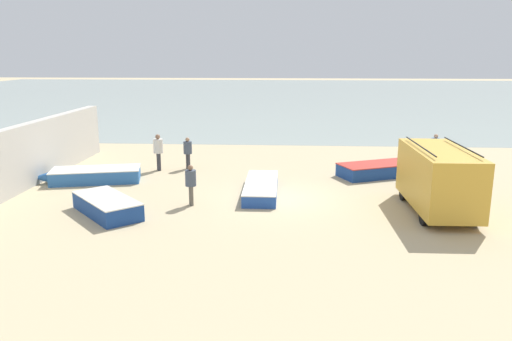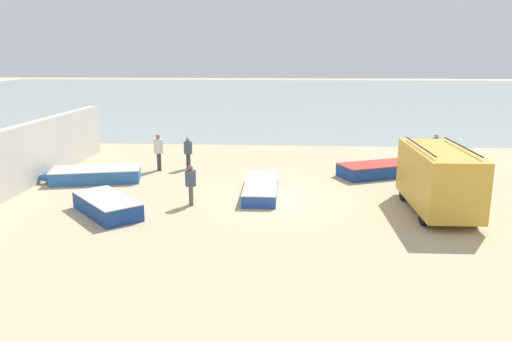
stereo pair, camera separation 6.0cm
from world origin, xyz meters
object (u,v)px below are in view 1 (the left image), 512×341
object	(u,v)px
parked_van	(438,178)
fishing_rowboat_0	(261,187)
fishing_rowboat_3	(105,205)
fishing_rowboat_1	(381,169)
fisherman_3	(188,150)
fisherman_1	(435,147)
fisherman_0	(191,181)
fishing_rowboat_2	(93,175)
fisherman_2	(158,149)

from	to	relation	value
parked_van	fishing_rowboat_0	xyz separation A→B (m)	(-6.59, 2.20, -1.04)
fishing_rowboat_0	fishing_rowboat_3	size ratio (longest dim) A/B	1.46
fishing_rowboat_3	fishing_rowboat_1	bearing A→B (deg)	-102.09
parked_van	fishing_rowboat_1	size ratio (longest dim) A/B	1.05
fishing_rowboat_0	fisherman_3	bearing A→B (deg)	42.88
fisherman_1	fishing_rowboat_3	bearing A→B (deg)	11.98
fisherman_0	fishing_rowboat_3	bearing A→B (deg)	-179.01
fishing_rowboat_0	fishing_rowboat_2	size ratio (longest dim) A/B	1.07
fishing_rowboat_2	fisherman_0	bearing A→B (deg)	134.20
fishing_rowboat_3	fisherman_0	bearing A→B (deg)	-110.19
fisherman_1	fisherman_3	size ratio (longest dim) A/B	1.04
fisherman_0	fisherman_1	xyz separation A→B (m)	(11.36, 7.66, 0.05)
fishing_rowboat_3	fisherman_2	bearing A→B (deg)	-44.03
fishing_rowboat_1	fisherman_2	world-z (taller)	fisherman_2
fishing_rowboat_1	fisherman_0	xyz separation A→B (m)	(-8.20, -5.28, 0.64)
parked_van	fisherman_2	bearing A→B (deg)	62.58
fisherman_3	fisherman_2	bearing A→B (deg)	-19.82
fishing_rowboat_3	fisherman_3	size ratio (longest dim) A/B	2.21
fishing_rowboat_1	fisherman_2	distance (m)	10.97
fisherman_3	fisherman_0	bearing A→B (deg)	66.00
fishing_rowboat_0	fishing_rowboat_3	world-z (taller)	fishing_rowboat_3
fishing_rowboat_1	fisherman_1	distance (m)	4.02
fishing_rowboat_0	fishing_rowboat_2	distance (m)	7.90
parked_van	fisherman_2	xyz separation A→B (m)	(-11.94, 6.00, -0.20)
fisherman_2	fishing_rowboat_2	bearing A→B (deg)	-162.44
fishing_rowboat_1	fishing_rowboat_3	xyz separation A→B (m)	(-11.15, -6.47, 0.01)
fishing_rowboat_2	fisherman_2	distance (m)	3.55
fisherman_2	fisherman_3	xyz separation A→B (m)	(1.40, 0.41, -0.13)
parked_van	fishing_rowboat_2	xyz separation A→B (m)	(-14.38, 3.54, -0.98)
fisherman_2	fisherman_3	world-z (taller)	fisherman_2
fishing_rowboat_2	fisherman_1	world-z (taller)	fisherman_1
fishing_rowboat_0	fishing_rowboat_1	distance (m)	6.49
parked_van	fisherman_3	xyz separation A→B (m)	(-10.54, 6.41, -0.33)
fisherman_0	fisherman_1	bearing A→B (deg)	12.95
fishing_rowboat_1	fishing_rowboat_2	distance (m)	13.51
fishing_rowboat_1	fishing_rowboat_2	world-z (taller)	fishing_rowboat_1
fishing_rowboat_2	fisherman_2	world-z (taller)	fisherman_2
fisherman_0	fisherman_3	xyz separation A→B (m)	(-1.33, 6.17, 0.01)
parked_van	fisherman_3	distance (m)	12.34
fisherman_1	fisherman_2	size ratio (longest dim) A/B	0.92
parked_van	fishing_rowboat_3	distance (m)	12.23
parked_van	fishing_rowboat_1	bearing A→B (deg)	9.62
fisherman_1	fisherman_3	xyz separation A→B (m)	(-12.69, -1.50, -0.04)
fishing_rowboat_1	fishing_rowboat_3	size ratio (longest dim) A/B	1.30
fisherman_2	fishing_rowboat_0	bearing A→B (deg)	-63.04
fishing_rowboat_0	fishing_rowboat_2	world-z (taller)	fishing_rowboat_2
parked_van	fisherman_0	bearing A→B (deg)	87.74
fisherman_1	fisherman_2	world-z (taller)	fisherman_2
fishing_rowboat_1	fisherman_3	distance (m)	9.59
fisherman_2	fisherman_3	bearing A→B (deg)	-11.29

